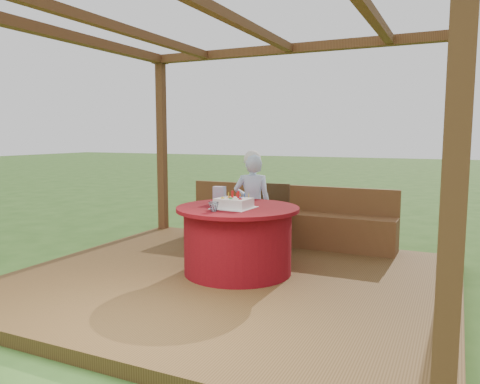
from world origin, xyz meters
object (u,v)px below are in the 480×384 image
object	(u,v)px
table	(238,239)
gift_bag	(219,195)
drinking_glass	(214,207)
chair	(271,214)
bench	(285,224)
birthday_cake	(234,203)
elderly_woman	(252,203)

from	to	relation	value
table	gift_bag	xyz separation A→B (m)	(-0.30, 0.15, 0.45)
gift_bag	drinking_glass	bearing A→B (deg)	-77.24
drinking_glass	chair	bearing A→B (deg)	87.82
bench	birthday_cake	distance (m)	1.72
elderly_woman	chair	bearing A→B (deg)	70.02
birthday_cake	gift_bag	bearing A→B (deg)	140.17
gift_bag	drinking_glass	xyz separation A→B (m)	(0.21, -0.53, -0.05)
elderly_woman	drinking_glass	world-z (taller)	elderly_woman
elderly_woman	birthday_cake	distance (m)	0.87
chair	birthday_cake	distance (m)	1.22
chair	drinking_glass	bearing A→B (deg)	-92.18
chair	gift_bag	size ratio (longest dim) A/B	4.54
elderly_woman	drinking_glass	distance (m)	1.14
chair	gift_bag	xyz separation A→B (m)	(-0.26, -0.93, 0.35)
chair	drinking_glass	xyz separation A→B (m)	(-0.06, -1.46, 0.30)
chair	elderly_woman	distance (m)	0.40
table	bench	bearing A→B (deg)	90.28
gift_bag	drinking_glass	size ratio (longest dim) A/B	1.84
chair	birthday_cake	xyz separation A→B (m)	(0.04, -1.18, 0.30)
birthday_cake	bench	bearing A→B (deg)	90.30
birthday_cake	gift_bag	xyz separation A→B (m)	(-0.30, 0.25, 0.04)
bench	drinking_glass	world-z (taller)	drinking_glass
table	gift_bag	size ratio (longest dim) A/B	6.95
drinking_glass	birthday_cake	bearing A→B (deg)	71.94
bench	chair	world-z (taller)	chair
bench	chair	bearing A→B (deg)	-93.31
birthday_cake	drinking_glass	world-z (taller)	birthday_cake
table	gift_bag	bearing A→B (deg)	153.40
bench	drinking_glass	distance (m)	1.99
bench	drinking_glass	size ratio (longest dim) A/B	28.88
chair	gift_bag	world-z (taller)	gift_bag
chair	elderly_woman	bearing A→B (deg)	-109.98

